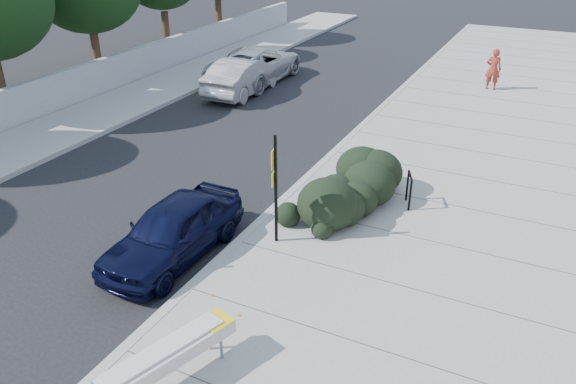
# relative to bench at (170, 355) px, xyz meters

# --- Properties ---
(ground) EXTENTS (120.00, 120.00, 0.00)m
(ground) POSITION_rel_bench_xyz_m (-1.26, 4.22, -0.72)
(ground) COLOR black
(ground) RESTS_ON ground
(sidewalk_near) EXTENTS (11.20, 50.00, 0.15)m
(sidewalk_near) POSITION_rel_bench_xyz_m (4.34, 9.22, -0.65)
(sidewalk_near) COLOR gray
(sidewalk_near) RESTS_ON ground
(sidewalk_far) EXTENTS (3.00, 50.00, 0.15)m
(sidewalk_far) POSITION_rel_bench_xyz_m (-10.76, 9.22, -0.65)
(sidewalk_far) COLOR gray
(sidewalk_far) RESTS_ON ground
(curb_near) EXTENTS (0.22, 50.00, 0.17)m
(curb_near) POSITION_rel_bench_xyz_m (-1.26, 9.22, -0.64)
(curb_near) COLOR #9E9E99
(curb_near) RESTS_ON ground
(curb_far) EXTENTS (0.22, 50.00, 0.17)m
(curb_far) POSITION_rel_bench_xyz_m (-9.26, 9.22, -0.64)
(curb_far) COLOR #9E9E99
(curb_far) RESTS_ON ground
(far_wall) EXTENTS (0.30, 40.00, 1.50)m
(far_wall) POSITION_rel_bench_xyz_m (-12.46, 9.22, 0.03)
(far_wall) COLOR #9E9E99
(far_wall) RESTS_ON ground
(bench) EXTENTS (1.24, 2.43, 0.72)m
(bench) POSITION_rel_bench_xyz_m (0.00, 0.00, 0.00)
(bench) COLOR gray
(bench) RESTS_ON sidewalk_near
(bike_rack) EXTENTS (0.27, 0.57, 0.89)m
(bike_rack) POSITION_rel_bench_xyz_m (1.83, 7.72, -0.04)
(bike_rack) COLOR black
(bike_rack) RESTS_ON sidewalk_near
(sign_post) EXTENTS (0.13, 0.30, 2.65)m
(sign_post) POSITION_rel_bench_xyz_m (-0.47, 4.64, 0.93)
(sign_post) COLOR black
(sign_post) RESTS_ON sidewalk_near
(hedge) EXTENTS (2.38, 3.83, 1.34)m
(hedge) POSITION_rel_bench_xyz_m (0.24, 6.99, 0.10)
(hedge) COLOR black
(hedge) RESTS_ON sidewalk_near
(sedan_navy) EXTENTS (1.70, 4.00, 1.35)m
(sedan_navy) POSITION_rel_bench_xyz_m (-2.35, 3.26, -0.05)
(sedan_navy) COLOR black
(sedan_navy) RESTS_ON ground
(wagon_silver) EXTENTS (1.72, 4.59, 1.50)m
(wagon_silver) POSITION_rel_bench_xyz_m (-7.26, 14.83, 0.03)
(wagon_silver) COLOR #9D9DA1
(wagon_silver) RESTS_ON ground
(suv_silver) EXTENTS (2.64, 5.61, 1.55)m
(suv_silver) POSITION_rel_bench_xyz_m (-7.70, 16.70, 0.05)
(suv_silver) COLOR #ACAFB1
(suv_silver) RESTS_ON ground
(pedestrian) EXTENTS (0.64, 0.42, 1.73)m
(pedestrian) POSITION_rel_bench_xyz_m (2.19, 19.52, 0.29)
(pedestrian) COLOR maroon
(pedestrian) RESTS_ON sidewalk_near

